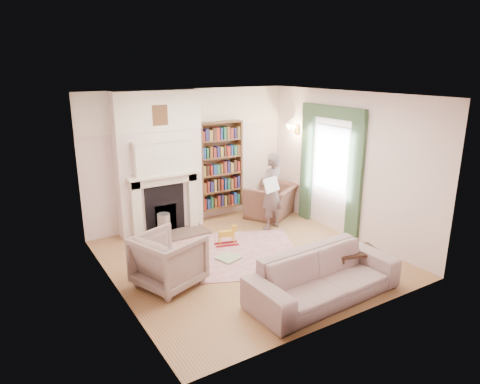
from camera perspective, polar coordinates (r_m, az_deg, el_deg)
floor at (r=7.57m, az=1.00°, el=-8.84°), size 4.50×4.50×0.00m
ceiling at (r=6.85m, az=1.12°, el=12.82°), size 4.50×4.50×0.00m
wall_back at (r=9.01m, az=-6.71°, el=4.61°), size 4.50×0.00×4.50m
wall_front at (r=5.42m, az=14.04°, el=-3.87°), size 4.50×0.00×4.50m
wall_left at (r=6.21m, az=-16.70°, el=-1.45°), size 0.00×4.50×4.50m
wall_right at (r=8.48m, az=14.00°, el=3.48°), size 0.00×4.50×4.50m
fireplace at (r=8.54m, az=-10.69°, el=3.70°), size 1.70×0.58×2.80m
bookcase at (r=9.23m, az=-2.66°, el=3.57°), size 1.00×0.24×1.85m
window at (r=8.73m, az=12.09°, el=4.32°), size 0.02×0.90×1.30m
curtain_left at (r=8.29m, az=15.12°, el=1.68°), size 0.07×0.32×2.40m
curtain_right at (r=9.27m, az=8.87°, el=3.60°), size 0.07×0.32×2.40m
pelmet at (r=8.56m, az=12.24°, el=10.38°), size 0.09×1.70×0.24m
wall_sconce at (r=9.34m, az=6.66°, el=8.16°), size 0.20×0.24×0.24m
rug at (r=7.71m, az=-2.13°, el=-8.32°), size 3.25×2.93×0.01m
armchair_reading at (r=9.53m, az=4.25°, el=-1.20°), size 1.40×1.35×0.70m
armchair_left at (r=6.64m, az=-9.47°, el=-8.96°), size 1.16×1.14×0.82m
sofa at (r=6.36m, az=11.14°, el=-10.96°), size 2.35×1.00×0.68m
man_reading at (r=8.68m, az=4.21°, el=0.09°), size 0.67×0.54×1.58m
newspaper at (r=8.38m, az=4.20°, el=0.99°), size 0.43×0.24×0.28m
coffee_table at (r=7.14m, az=15.04°, el=-9.08°), size 0.80×0.64×0.45m
paraffin_heater at (r=8.31m, az=-10.08°, el=-4.67°), size 0.25×0.25×0.55m
rocking_horse at (r=8.01m, az=-1.83°, el=-5.86°), size 0.47×0.29×0.39m
board_game at (r=7.52m, az=-1.58°, el=-8.79°), size 0.43×0.43×0.03m
game_box_lid at (r=7.24m, az=-5.69°, el=-9.83°), size 0.36×0.31×0.05m
comic_annuals at (r=7.33m, az=4.04°, el=-9.59°), size 0.62×0.59×0.02m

